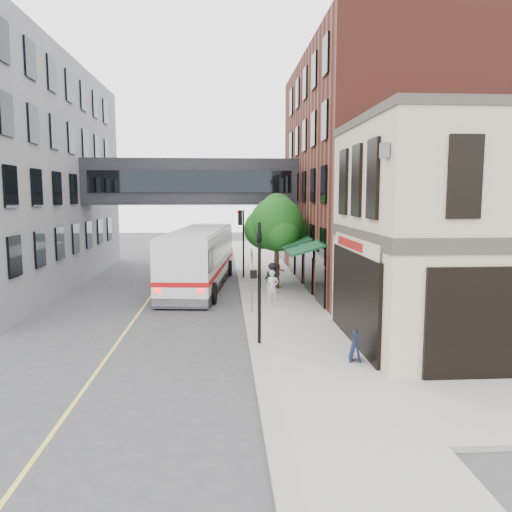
{
  "coord_description": "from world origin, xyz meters",
  "views": [
    {
      "loc": [
        -0.89,
        -16.03,
        5.63
      ],
      "look_at": [
        0.46,
        4.82,
        3.08
      ],
      "focal_mm": 35.0,
      "sensor_mm": 36.0,
      "label": 1
    }
  ],
  "objects": [
    {
      "name": "ground",
      "position": [
        0.0,
        0.0,
        0.0
      ],
      "size": [
        120.0,
        120.0,
        0.0
      ],
      "primitive_type": "plane",
      "color": "#38383A",
      "rests_on": "ground"
    },
    {
      "name": "skyway_bridge",
      "position": [
        -3.0,
        18.0,
        6.5
      ],
      "size": [
        14.0,
        3.18,
        3.0
      ],
      "color": "black",
      "rests_on": "ground"
    },
    {
      "name": "traffic_signal_near",
      "position": [
        0.37,
        2.0,
        2.98
      ],
      "size": [
        0.44,
        0.22,
        4.6
      ],
      "color": "black",
      "rests_on": "sidewalk_main"
    },
    {
      "name": "traffic_signal_far",
      "position": [
        0.26,
        17.0,
        3.34
      ],
      "size": [
        0.53,
        0.28,
        4.5
      ],
      "color": "black",
      "rests_on": "sidewalk_main"
    },
    {
      "name": "street_tree",
      "position": [
        2.19,
        13.22,
        3.91
      ],
      "size": [
        3.8,
        3.2,
        5.6
      ],
      "color": "#382619",
      "rests_on": "sidewalk_main"
    },
    {
      "name": "pedestrian_b",
      "position": [
        2.28,
        13.28,
        1.06
      ],
      "size": [
        0.92,
        0.73,
        1.82
      ],
      "primitive_type": "imported",
      "rotation": [
        0.0,
        0.0,
        0.05
      ],
      "color": "#CF8687",
      "rests_on": "sidewalk_main"
    },
    {
      "name": "sidewalk_main",
      "position": [
        2.0,
        14.0,
        0.07
      ],
      "size": [
        4.0,
        60.0,
        0.15
      ],
      "primitive_type": "cube",
      "color": "gray",
      "rests_on": "ground"
    },
    {
      "name": "newspaper_box",
      "position": [
        1.9,
        13.37,
        0.62
      ],
      "size": [
        0.52,
        0.48,
        0.93
      ],
      "primitive_type": "cube",
      "rotation": [
        0.0,
        0.0,
        -0.15
      ],
      "color": "#13541C",
      "rests_on": "sidewalk_main"
    },
    {
      "name": "pedestrian_a",
      "position": [
        1.54,
        8.66,
        1.01
      ],
      "size": [
        0.64,
        0.43,
        1.72
      ],
      "primitive_type": "imported",
      "rotation": [
        0.0,
        0.0,
        0.03
      ],
      "color": "silver",
      "rests_on": "sidewalk_main"
    },
    {
      "name": "lane_marking",
      "position": [
        -5.0,
        10.0,
        0.01
      ],
      "size": [
        0.12,
        40.0,
        0.01
      ],
      "primitive_type": "cube",
      "color": "#D8CC4C",
      "rests_on": "ground"
    },
    {
      "name": "pedestrian_c",
      "position": [
        1.91,
        12.63,
        0.93
      ],
      "size": [
        1.16,
        1.05,
        1.56
      ],
      "primitive_type": "imported",
      "rotation": [
        0.0,
        0.0,
        -0.61
      ],
      "color": "#21222A",
      "rests_on": "sidewalk_main"
    },
    {
      "name": "brick_building",
      "position": [
        9.98,
        15.0,
        6.99
      ],
      "size": [
        13.76,
        18.0,
        14.0
      ],
      "color": "#58221B",
      "rests_on": "ground"
    },
    {
      "name": "street_sign_pole",
      "position": [
        0.39,
        7.0,
        1.93
      ],
      "size": [
        0.08,
        0.75,
        3.0
      ],
      "color": "gray",
      "rests_on": "sidewalk_main"
    },
    {
      "name": "bus",
      "position": [
        -2.39,
        14.43,
        1.95
      ],
      "size": [
        4.23,
        13.17,
        3.48
      ],
      "color": "silver",
      "rests_on": "ground"
    },
    {
      "name": "sandwich_board",
      "position": [
        3.44,
        -0.17,
        0.63
      ],
      "size": [
        0.45,
        0.6,
        0.96
      ],
      "primitive_type": "cube",
      "rotation": [
        0.0,
        0.0,
        -0.2
      ],
      "color": "black",
      "rests_on": "sidewalk_main"
    },
    {
      "name": "corner_building",
      "position": [
        8.97,
        2.0,
        4.21
      ],
      "size": [
        10.19,
        8.12,
        8.45
      ],
      "color": "#BAAA8E",
      "rests_on": "ground"
    }
  ]
}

